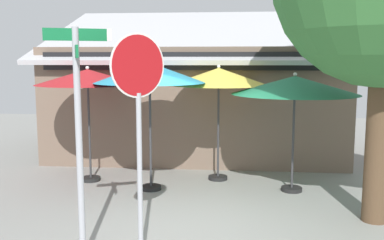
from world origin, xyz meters
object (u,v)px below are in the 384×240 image
stop_sign (139,103)px  patio_umbrella_forest_green_far_right (295,86)px  patio_umbrella_mustard_right (219,77)px  street_sign_post (79,123)px  patio_umbrella_crimson_left (88,78)px  patio_umbrella_teal_center (150,74)px

stop_sign → patio_umbrella_forest_green_far_right: (2.48, 3.58, 0.02)m
patio_umbrella_mustard_right → patio_umbrella_forest_green_far_right: size_ratio=1.01×
street_sign_post → patio_umbrella_crimson_left: size_ratio=1.22×
stop_sign → patio_umbrella_crimson_left: bearing=117.1°
patio_umbrella_crimson_left → patio_umbrella_mustard_right: (2.91, 0.39, 0.01)m
street_sign_post → patio_umbrella_teal_center: bearing=84.8°
patio_umbrella_mustard_right → patio_umbrella_forest_green_far_right: bearing=-25.3°
patio_umbrella_teal_center → patio_umbrella_mustard_right: patio_umbrella_teal_center is taller
street_sign_post → patio_umbrella_forest_green_far_right: size_ratio=1.22×
street_sign_post → patio_umbrella_forest_green_far_right: street_sign_post is taller
street_sign_post → patio_umbrella_teal_center: size_ratio=1.15×
street_sign_post → patio_umbrella_forest_green_far_right: 4.88m
patio_umbrella_crimson_left → patio_umbrella_mustard_right: size_ratio=0.99×
patio_umbrella_mustard_right → patio_umbrella_crimson_left: bearing=-172.4°
stop_sign → patio_umbrella_forest_green_far_right: stop_sign is taller
patio_umbrella_crimson_left → patio_umbrella_forest_green_far_right: (4.50, -0.37, -0.13)m
patio_umbrella_teal_center → stop_sign: bearing=-81.5°
street_sign_post → patio_umbrella_mustard_right: (1.71, 4.33, 0.43)m
street_sign_post → patio_umbrella_mustard_right: size_ratio=1.21×
patio_umbrella_crimson_left → patio_umbrella_forest_green_far_right: bearing=-4.7°
patio_umbrella_crimson_left → patio_umbrella_mustard_right: bearing=7.6°
street_sign_post → patio_umbrella_mustard_right: 4.68m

